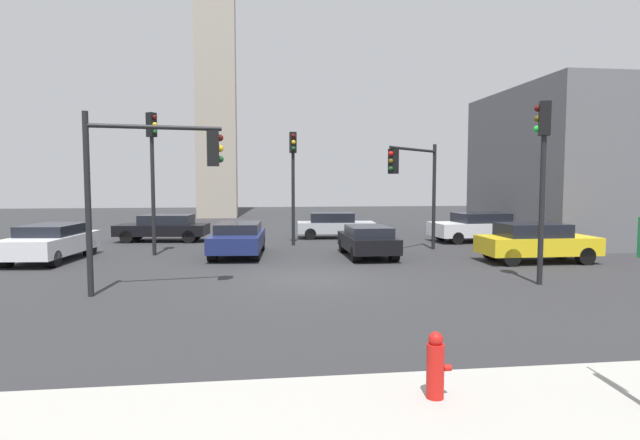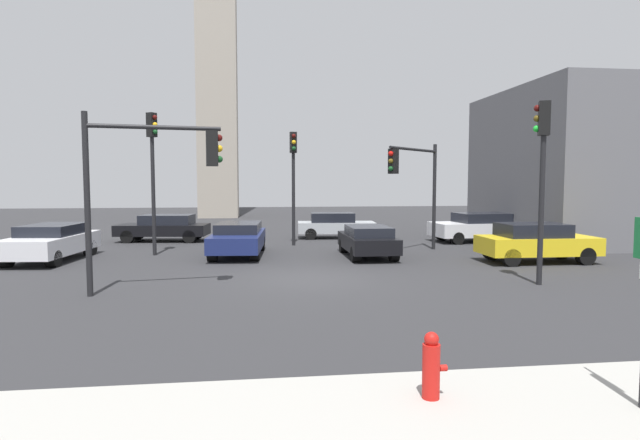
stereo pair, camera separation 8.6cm
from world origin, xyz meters
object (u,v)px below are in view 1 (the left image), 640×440
car_1 (51,242)px  car_5 (536,242)px  traffic_light_0 (543,158)px  traffic_light_1 (153,168)px  car_3 (164,227)px  car_2 (368,240)px  car_6 (238,238)px  car_0 (335,225)px  car_4 (479,227)px  fire_hydrant (436,366)px  traffic_light_4 (414,175)px  traffic_light_3 (152,158)px  traffic_light_2 (293,167)px

car_1 → car_5: 18.90m
traffic_light_0 → traffic_light_1: 11.27m
car_1 → car_3: 7.04m
car_2 → car_6: (-5.32, 1.08, 0.05)m
car_0 → car_6: size_ratio=0.91×
traffic_light_0 → car_2: bearing=-34.7°
traffic_light_0 → car_4: bearing=-82.2°
fire_hydrant → car_5: car_5 is taller
car_2 → car_1: bearing=87.6°
traffic_light_4 → car_0: size_ratio=1.11×
car_4 → car_3: bearing=-12.2°
traffic_light_1 → traffic_light_3: 7.75m
car_4 → car_6: bearing=11.7°
traffic_light_4 → car_2: (-2.19, -0.73, -2.72)m
traffic_light_3 → car_4: 16.41m
traffic_light_0 → car_4: (3.07, 10.91, -3.01)m
traffic_light_4 → car_3: (-11.52, 6.09, -2.67)m
traffic_light_0 → car_2: size_ratio=1.34×
traffic_light_3 → fire_hydrant: (6.61, -15.66, -3.51)m
traffic_light_2 → car_1: (-9.81, -3.68, -3.05)m
car_0 → car_3: (-9.09, -0.38, 0.00)m
car_0 → car_3: car_0 is taller
traffic_light_0 → traffic_light_4: size_ratio=1.14×
car_4 → traffic_light_1: bearing=32.0°
traffic_light_3 → fire_hydrant: bearing=-30.0°
car_5 → car_6: bearing=164.6°
traffic_light_2 → car_3: 7.71m
car_3 → car_5: size_ratio=1.11×
fire_hydrant → car_1: bearing=125.3°
traffic_light_0 → car_2: traffic_light_0 is taller
traffic_light_1 → car_5: 14.29m
traffic_light_0 → car_1: bearing=1.0°
car_4 → traffic_light_2: bearing=-2.2°
car_4 → car_5: car_5 is taller
car_0 → traffic_light_3: bearing=-142.5°
car_4 → car_5: bearing=78.6°
fire_hydrant → car_6: bearing=101.6°
traffic_light_2 → car_1: size_ratio=1.15×
traffic_light_2 → car_3: (-6.58, 2.57, -3.07)m
car_2 → car_5: bearing=-109.5°
traffic_light_1 → car_1: traffic_light_1 is taller
traffic_light_2 → car_6: traffic_light_2 is taller
car_2 → traffic_light_4: bearing=-71.4°
traffic_light_3 → car_1: bearing=-127.4°
traffic_light_2 → fire_hydrant: bearing=-1.7°
car_1 → car_3: bearing=158.6°
car_5 → car_4: bearing=83.7°
traffic_light_1 → traffic_light_2: (4.63, 10.23, 0.33)m
traffic_light_0 → traffic_light_3: size_ratio=0.92×
traffic_light_1 → car_3: bearing=90.2°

